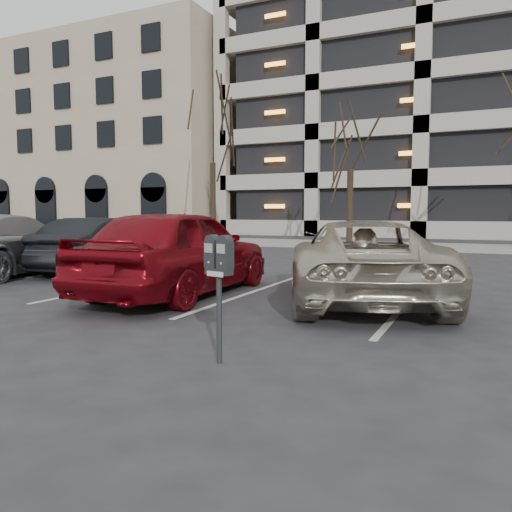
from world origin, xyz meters
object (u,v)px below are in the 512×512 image
Objects in this scene: parking_meter at (219,268)px; suv_silver at (361,261)px; tree_b at (351,122)px; car_dark at (104,245)px; car_silver at (7,245)px; car_red at (179,251)px; tree_a at (212,113)px.

suv_silver reaches higher than parking_meter.
tree_b is 1.83× the size of car_dark.
suv_silver is at bearing 167.41° from car_silver.
tree_b reaches higher than car_dark.
car_red is (-3.11, -0.80, 0.11)m from suv_silver.
car_dark is at bearing -33.49° from car_red.
tree_a is at bearing 135.44° from parking_meter.
parking_meter is 0.25× the size of car_silver.
tree_b is 6.07× the size of parking_meter.
tree_a is at bearing -65.39° from car_red.
tree_b is at bearing -95.00° from suv_silver.
suv_silver is 3.22m from car_red.
tree_a reaches higher than car_red.
tree_a is 7.06m from tree_b.
car_dark is at bearing -104.60° from tree_b.
suv_silver is 1.30× the size of car_dark.
car_silver is at bearing -19.53° from suv_silver.
car_silver is at bearing 31.81° from car_dark.
car_dark is (-3.19, -12.26, -4.80)m from tree_b.
tree_a is 2.14× the size of car_dark.
tree_b is at bearing -122.49° from car_silver.
car_red is at bearing -62.49° from tree_a.
car_red reaches higher than suv_silver.
tree_a is 1.17× the size of tree_b.
parking_meter is at bearing 125.78° from car_red.
tree_b reaches higher than parking_meter.
tree_b is 18.61m from parking_meter.
tree_b is 15.30m from car_silver.
tree_a is 21.19m from parking_meter.
car_red is at bearing -87.91° from tree_b.
car_red is (7.53, -14.46, -5.60)m from tree_a.
car_red is (-2.65, 3.32, -0.16)m from parking_meter.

